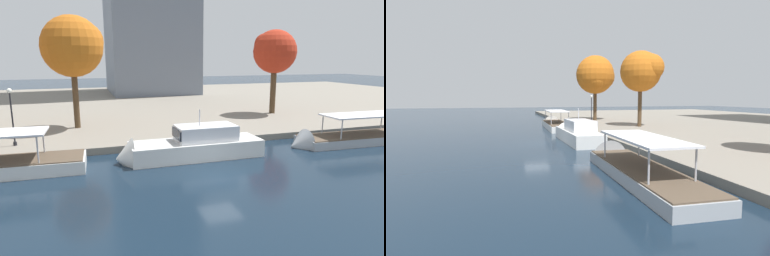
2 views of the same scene
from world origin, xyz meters
TOP-DOWN VIEW (x-y plane):
  - ground_plane at (0.00, 0.00)m, footprint 220.00×220.00m
  - dock_promenade at (0.00, 34.85)m, footprint 120.00×55.00m
  - motor_yacht_1 at (-0.69, 4.44)m, footprint 10.94×3.02m
  - tour_boat_2 at (14.08, 4.15)m, footprint 13.07×3.53m
  - mooring_bollard_0 at (2.03, 8.06)m, footprint 0.25×0.25m
  - lamp_post at (-13.26, 10.16)m, footprint 0.39×0.39m
  - tree_1 at (-8.35, 16.22)m, footprint 5.91×5.80m
  - tree_2 at (14.40, 17.77)m, footprint 5.22×5.22m

SIDE VIEW (x-z plane):
  - ground_plane at x=0.00m, z-range 0.00..0.00m
  - dock_promenade at x=0.00m, z-range 0.00..0.57m
  - tour_boat_2 at x=14.08m, z-range -1.58..2.17m
  - motor_yacht_1 at x=-0.69m, z-range -1.61..3.02m
  - mooring_bollard_0 at x=2.03m, z-range 0.60..1.27m
  - lamp_post at x=-13.26m, z-range 1.04..5.56m
  - tree_2 at x=14.40m, z-range 3.11..13.25m
  - tree_1 at x=-8.35m, z-range 3.07..13.83m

